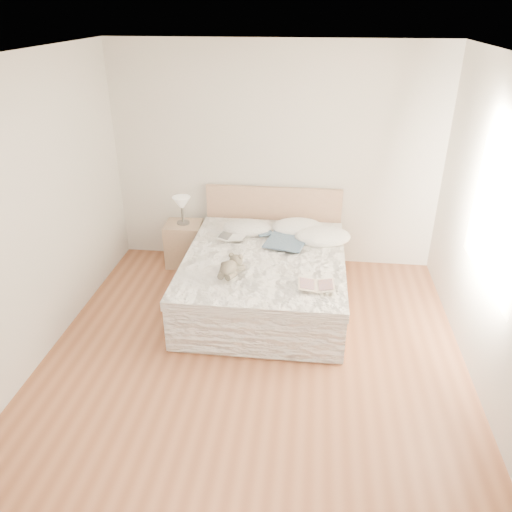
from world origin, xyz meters
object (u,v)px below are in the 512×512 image
object	(u,v)px
nightstand	(184,244)
childrens_book	(316,286)
teddy_bear	(229,274)
table_lamp	(182,205)
bed	(265,276)
photo_book	(232,237)

from	to	relation	value
nightstand	childrens_book	size ratio (longest dim) A/B	1.56
teddy_bear	table_lamp	bearing A→B (deg)	132.18
childrens_book	bed	bearing A→B (deg)	125.18
bed	nightstand	size ratio (longest dim) A/B	3.83
bed	nightstand	world-z (taller)	bed
table_lamp	teddy_bear	bearing A→B (deg)	-59.37
bed	table_lamp	xyz separation A→B (m)	(-1.12, 0.76, 0.50)
table_lamp	teddy_bear	size ratio (longest dim) A/B	1.10
table_lamp	teddy_bear	world-z (taller)	table_lamp
table_lamp	childrens_book	world-z (taller)	table_lamp
nightstand	photo_book	bearing A→B (deg)	-33.72
nightstand	childrens_book	bearing A→B (deg)	-41.04
photo_book	table_lamp	bearing A→B (deg)	156.34
bed	nightstand	distance (m)	1.35
bed	teddy_bear	xyz separation A→B (m)	(-0.30, -0.62, 0.34)
childrens_book	teddy_bear	world-z (taller)	teddy_bear
table_lamp	teddy_bear	xyz separation A→B (m)	(0.82, -1.38, -0.16)
photo_book	childrens_book	world-z (taller)	same
bed	teddy_bear	size ratio (longest dim) A/B	6.72
table_lamp	childrens_book	distance (m)	2.24
bed	table_lamp	bearing A→B (deg)	145.75
teddy_bear	childrens_book	bearing A→B (deg)	5.52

